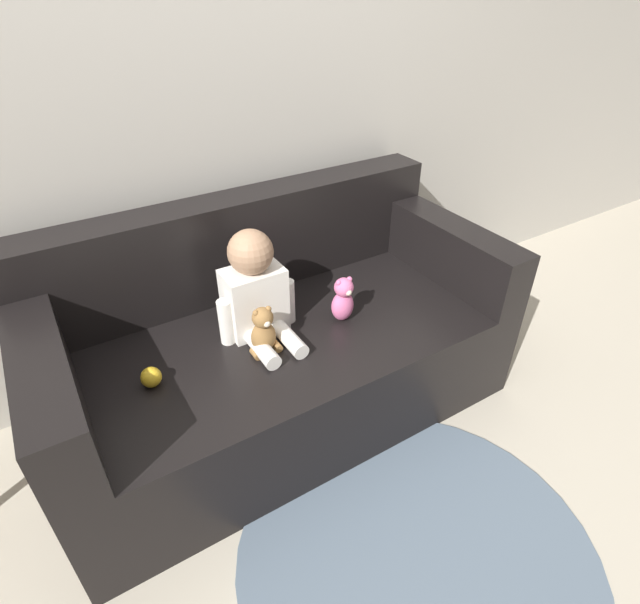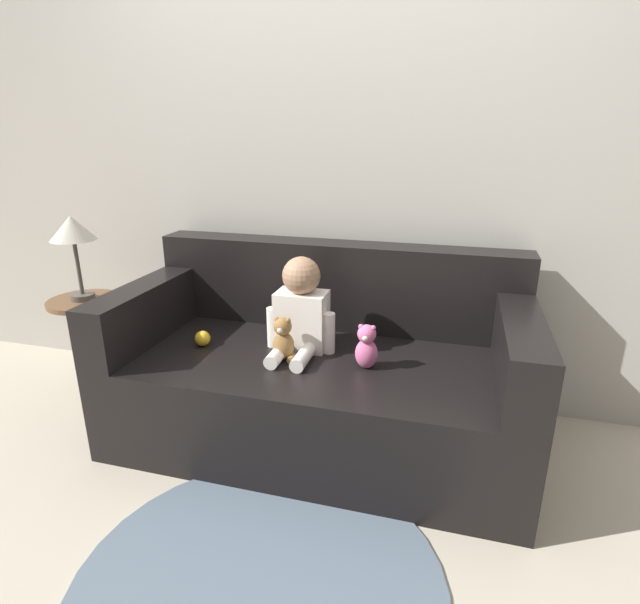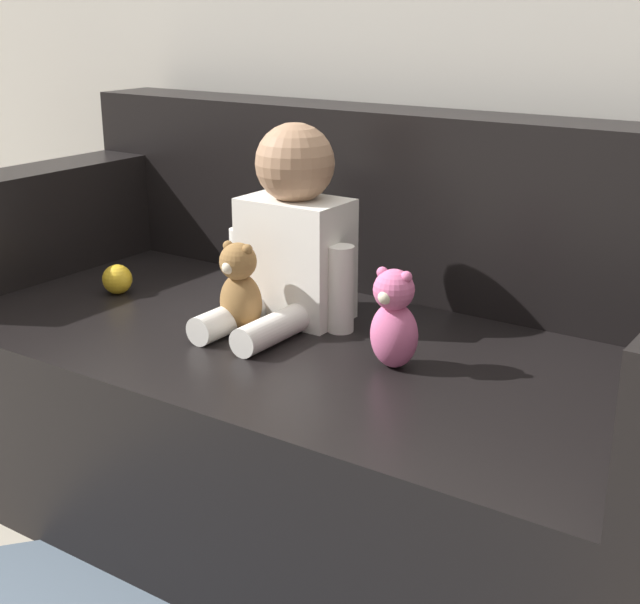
{
  "view_description": "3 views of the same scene",
  "coord_description": "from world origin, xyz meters",
  "px_view_note": "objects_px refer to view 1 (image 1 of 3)",
  "views": [
    {
      "loc": [
        -0.71,
        -1.45,
        1.65
      ],
      "look_at": [
        0.13,
        -0.09,
        0.57
      ],
      "focal_mm": 28.0,
      "sensor_mm": 36.0,
      "label": 1
    },
    {
      "loc": [
        0.56,
        -1.97,
        1.39
      ],
      "look_at": [
        0.01,
        -0.0,
        0.69
      ],
      "focal_mm": 28.0,
      "sensor_mm": 36.0,
      "label": 2
    },
    {
      "loc": [
        1.02,
        -1.47,
        1.1
      ],
      "look_at": [
        0.05,
        -0.06,
        0.53
      ],
      "focal_mm": 50.0,
      "sensor_mm": 36.0,
      "label": 3
    }
  ],
  "objects_px": {
    "person_baby": "(256,291)",
    "teddy_bear_brown": "(263,332)",
    "plush_toy_side": "(343,299)",
    "toy_ball": "(151,377)",
    "couch": "(277,344)"
  },
  "relations": [
    {
      "from": "person_baby",
      "to": "teddy_bear_brown",
      "type": "bearing_deg",
      "value": -106.34
    },
    {
      "from": "person_baby",
      "to": "teddy_bear_brown",
      "type": "height_order",
      "value": "person_baby"
    },
    {
      "from": "plush_toy_side",
      "to": "toy_ball",
      "type": "relative_size",
      "value": 2.75
    },
    {
      "from": "plush_toy_side",
      "to": "couch",
      "type": "bearing_deg",
      "value": 149.43
    },
    {
      "from": "teddy_bear_brown",
      "to": "plush_toy_side",
      "type": "distance_m",
      "value": 0.36
    },
    {
      "from": "person_baby",
      "to": "teddy_bear_brown",
      "type": "relative_size",
      "value": 2.17
    },
    {
      "from": "person_baby",
      "to": "plush_toy_side",
      "type": "bearing_deg",
      "value": -19.72
    },
    {
      "from": "couch",
      "to": "toy_ball",
      "type": "xyz_separation_m",
      "value": [
        -0.54,
        -0.12,
        0.16
      ]
    },
    {
      "from": "couch",
      "to": "plush_toy_side",
      "type": "xyz_separation_m",
      "value": [
        0.24,
        -0.14,
        0.22
      ]
    },
    {
      "from": "couch",
      "to": "teddy_bear_brown",
      "type": "relative_size",
      "value": 9.29
    },
    {
      "from": "person_baby",
      "to": "toy_ball",
      "type": "height_order",
      "value": "person_baby"
    },
    {
      "from": "toy_ball",
      "to": "person_baby",
      "type": "bearing_deg",
      "value": 11.44
    },
    {
      "from": "couch",
      "to": "toy_ball",
      "type": "height_order",
      "value": "couch"
    },
    {
      "from": "person_baby",
      "to": "teddy_bear_brown",
      "type": "distance_m",
      "value": 0.16
    },
    {
      "from": "couch",
      "to": "person_baby",
      "type": "distance_m",
      "value": 0.32
    }
  ]
}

